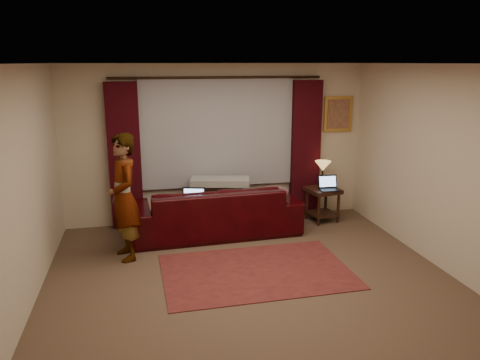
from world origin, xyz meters
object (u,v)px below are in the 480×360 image
laptop_sofa (192,198)px  end_table (322,205)px  person (124,197)px  laptop_table (330,183)px  sofa (215,201)px  tiffany_lamp (323,174)px

laptop_sofa → end_table: laptop_sofa is taller
end_table → person: size_ratio=0.33×
laptop_table → person: (-3.26, -0.74, 0.18)m
sofa → tiffany_lamp: 1.95m
end_table → person: bearing=-164.6°
laptop_table → person: bearing=-164.0°
laptop_sofa → laptop_table: size_ratio=1.08×
person → sofa: bearing=99.9°
laptop_table → laptop_sofa: bearing=-170.4°
sofa → person: 1.53m
end_table → tiffany_lamp: (0.03, 0.13, 0.50)m
end_table → laptop_table: bearing=-67.2°
end_table → laptop_sofa: bearing=-170.0°
laptop_sofa → tiffany_lamp: 2.33m
sofa → end_table: 1.89m
sofa → person: size_ratio=1.51×
end_table → person: (-3.20, -0.88, 0.58)m
end_table → laptop_table: 0.43m
laptop_sofa → person: 1.10m
sofa → laptop_sofa: size_ratio=6.93×
tiffany_lamp → laptop_sofa: bearing=-167.0°
sofa → tiffany_lamp: size_ratio=5.96×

